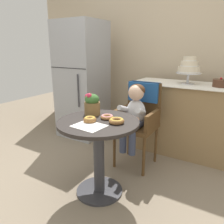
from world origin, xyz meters
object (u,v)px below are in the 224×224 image
at_px(seated_child, 135,111).
at_px(flower_vase, 92,104).
at_px(tiered_cake_stand, 189,68).
at_px(round_layer_cake, 220,83).
at_px(cafe_table, 99,143).
at_px(wicker_chair, 140,110).
at_px(refrigerator, 82,81).
at_px(donut_side, 117,121).
at_px(donut_front, 90,119).
at_px(donut_mid, 107,117).

height_order(seated_child, flower_vase, seated_child).
relative_size(tiered_cake_stand, round_layer_cake, 1.94).
distance_m(cafe_table, round_layer_cake, 1.58).
distance_m(wicker_chair, refrigerator, 1.19).
bearing_deg(wicker_chair, round_layer_cake, 35.18).
relative_size(donut_side, flower_vase, 0.61).
bearing_deg(wicker_chair, seated_child, -90.65).
bearing_deg(seated_child, tiered_cake_stand, 62.21).
height_order(wicker_chair, round_layer_cake, round_layer_cake).
xyz_separation_m(donut_front, donut_side, (0.21, 0.09, -0.00)).
distance_m(cafe_table, flower_vase, 0.37).
height_order(donut_mid, donut_side, donut_side).
distance_m(cafe_table, donut_side, 0.29).
bearing_deg(refrigerator, flower_vase, -47.42).
xyz_separation_m(donut_front, round_layer_cake, (0.86, 1.34, 0.20)).
bearing_deg(tiered_cake_stand, wicker_chair, -124.00).
height_order(cafe_table, refrigerator, refrigerator).
height_order(wicker_chair, donut_front, wicker_chair).
height_order(donut_side, flower_vase, flower_vase).
xyz_separation_m(seated_child, donut_front, (-0.11, -0.65, 0.07)).
bearing_deg(wicker_chair, refrigerator, 161.70).
height_order(cafe_table, wicker_chair, wicker_chair).
relative_size(cafe_table, round_layer_cake, 4.22).
xyz_separation_m(donut_mid, refrigerator, (-1.08, 1.01, 0.11)).
height_order(wicker_chair, seated_child, seated_child).
xyz_separation_m(donut_side, round_layer_cake, (0.65, 1.25, 0.20)).
bearing_deg(refrigerator, wicker_chair, -17.65).
relative_size(donut_front, donut_side, 0.86).
distance_m(wicker_chair, seated_child, 0.16).
bearing_deg(donut_mid, flower_vase, 169.09).
relative_size(cafe_table, refrigerator, 0.42).
bearing_deg(donut_side, round_layer_cake, 62.61).
xyz_separation_m(seated_child, round_layer_cake, (0.74, 0.69, 0.26)).
distance_m(donut_mid, flower_vase, 0.21).
bearing_deg(donut_side, donut_front, -156.43).
relative_size(seated_child, donut_mid, 6.23).
distance_m(cafe_table, wicker_chair, 0.76).
distance_m(donut_side, tiered_cake_stand, 1.35).
distance_m(tiered_cake_stand, round_layer_cake, 0.40).
xyz_separation_m(seated_child, refrigerator, (-1.12, 0.51, 0.17)).
distance_m(donut_front, donut_side, 0.23).
xyz_separation_m(wicker_chair, round_layer_cake, (0.74, 0.54, 0.30)).
bearing_deg(refrigerator, round_layer_cake, 5.52).
xyz_separation_m(cafe_table, tiered_cake_stand, (0.45, 1.30, 0.59)).
bearing_deg(flower_vase, seated_child, 63.77).
xyz_separation_m(flower_vase, tiered_cake_stand, (0.60, 1.17, 0.28)).
distance_m(seated_child, donut_mid, 0.50).
distance_m(seated_child, refrigerator, 1.24).
bearing_deg(tiered_cake_stand, refrigerator, -172.38).
bearing_deg(donut_front, donut_side, 23.57).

